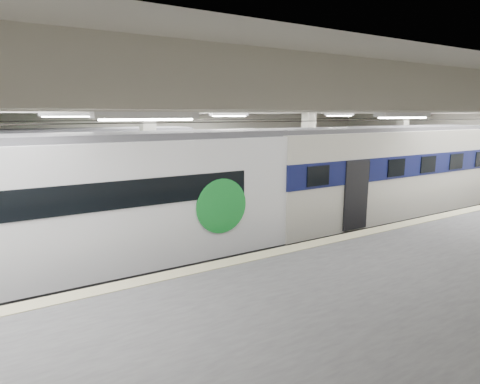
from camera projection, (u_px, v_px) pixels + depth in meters
station_hall at (286, 168)px, 13.02m from camera, size 36.00×24.00×5.75m
modern_emu at (136, 206)px, 12.39m from camera, size 13.70×2.83×4.42m
older_rer at (383, 174)px, 18.15m from camera, size 13.35×2.95×4.41m
far_train at (22, 185)px, 15.56m from camera, size 13.75×2.96×4.39m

